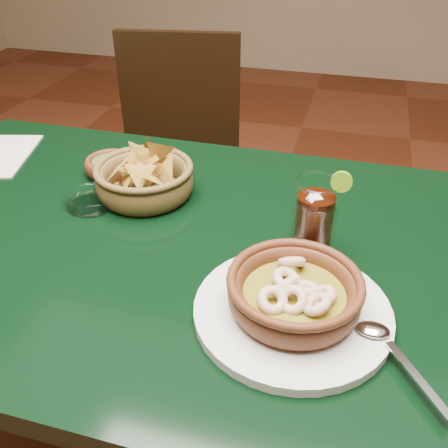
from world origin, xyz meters
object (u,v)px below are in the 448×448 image
(shrimp_plate, at_px, (294,298))
(chip_basket, at_px, (144,179))
(dining_table, at_px, (157,275))
(cola_drink, at_px, (314,223))
(dining_chair, at_px, (176,167))

(shrimp_plate, height_order, chip_basket, chip_basket)
(dining_table, distance_m, cola_drink, 0.33)
(dining_chair, xyz_separation_m, chip_basket, (0.16, -0.58, 0.29))
(cola_drink, bearing_deg, dining_table, 179.94)
(dining_table, bearing_deg, chip_basket, 118.36)
(dining_table, xyz_separation_m, shrimp_plate, (0.28, -0.14, 0.13))
(cola_drink, bearing_deg, chip_basket, 160.27)
(dining_chair, bearing_deg, chip_basket, -74.56)
(chip_basket, relative_size, cola_drink, 1.33)
(chip_basket, bearing_deg, dining_table, -61.64)
(dining_table, distance_m, chip_basket, 0.20)
(chip_basket, distance_m, cola_drink, 0.38)
(shrimp_plate, bearing_deg, dining_table, 153.28)
(dining_table, height_order, dining_chair, dining_chair)
(dining_table, distance_m, shrimp_plate, 0.34)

